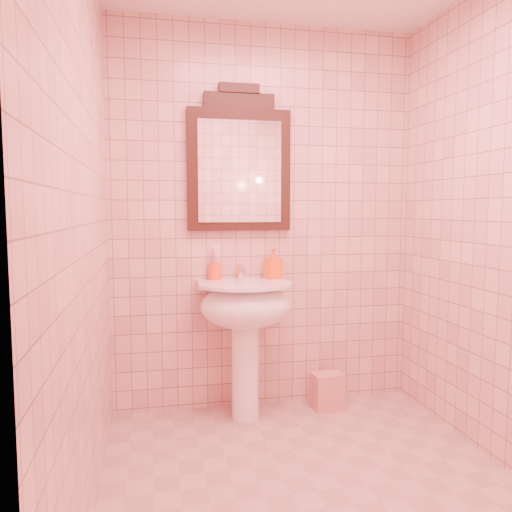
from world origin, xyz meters
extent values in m
plane|color=tan|center=(0.00, 0.00, 0.00)|extent=(2.20, 2.20, 0.00)
cube|color=beige|center=(0.00, 1.10, 1.25)|extent=(2.00, 0.02, 2.50)
cylinder|color=white|center=(-0.18, 0.88, 0.35)|extent=(0.17, 0.17, 0.70)
ellipsoid|color=white|center=(-0.18, 0.86, 0.72)|extent=(0.56, 0.46, 0.28)
cube|color=white|center=(-0.18, 1.03, 0.83)|extent=(0.56, 0.15, 0.05)
cylinder|color=white|center=(-0.18, 0.86, 0.85)|extent=(0.58, 0.58, 0.02)
cylinder|color=white|center=(-0.18, 1.03, 0.91)|extent=(0.04, 0.04, 0.09)
cylinder|color=white|center=(-0.18, 0.97, 0.94)|extent=(0.02, 0.10, 0.02)
cylinder|color=white|center=(-0.18, 0.92, 0.93)|extent=(0.02, 0.02, 0.04)
cube|color=white|center=(-0.18, 1.04, 0.96)|extent=(0.02, 0.07, 0.01)
cube|color=black|center=(-0.18, 1.08, 1.56)|extent=(0.67, 0.05, 0.77)
cube|color=black|center=(-0.18, 1.08, 2.00)|extent=(0.45, 0.05, 0.10)
cube|color=black|center=(-0.18, 1.08, 2.07)|extent=(0.26, 0.05, 0.06)
cube|color=white|center=(-0.18, 1.05, 1.55)|extent=(0.54, 0.01, 0.64)
cylinder|color=#FF5215|center=(-0.34, 1.05, 0.92)|extent=(0.09, 0.09, 0.11)
cylinder|color=silver|center=(-0.32, 1.05, 0.96)|extent=(0.01, 0.01, 0.20)
cylinder|color=#338CD8|center=(-0.35, 1.06, 0.96)|extent=(0.01, 0.01, 0.20)
cylinder|color=#E5334C|center=(-0.35, 1.03, 0.96)|extent=(0.01, 0.01, 0.20)
imported|color=#F75C14|center=(0.03, 1.01, 0.96)|extent=(0.12, 0.12, 0.20)
cube|color=tan|center=(0.38, 0.91, 0.12)|extent=(0.21, 0.15, 0.24)
camera|label=1|loc=(-0.73, -2.11, 1.31)|focal=35.00mm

